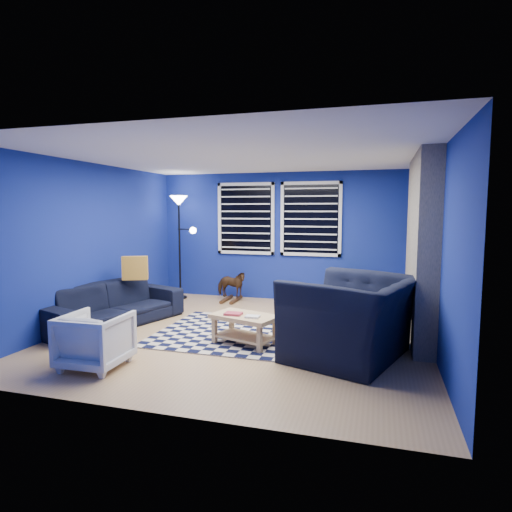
{
  "coord_description": "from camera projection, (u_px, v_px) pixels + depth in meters",
  "views": [
    {
      "loc": [
        1.81,
        -5.69,
        1.77
      ],
      "look_at": [
        0.09,
        0.3,
        1.1
      ],
      "focal_mm": 30.0,
      "sensor_mm": 36.0,
      "label": 1
    }
  ],
  "objects": [
    {
      "name": "wall_left",
      "position": [
        92.0,
        243.0,
        6.68
      ],
      "size": [
        0.0,
        5.0,
        5.0
      ],
      "primitive_type": "plane",
      "rotation": [
        1.57,
        0.0,
        1.57
      ],
      "color": "navy",
      "rests_on": "floor"
    },
    {
      "name": "floor",
      "position": [
        244.0,
        334.0,
        6.12
      ],
      "size": [
        5.0,
        5.0,
        0.0
      ],
      "primitive_type": "plane",
      "color": "tan",
      "rests_on": "ground"
    },
    {
      "name": "coffee_table",
      "position": [
        244.0,
        323.0,
        5.61
      ],
      "size": [
        0.95,
        0.72,
        0.42
      ],
      "rotation": [
        0.0,
        0.0,
        -0.31
      ],
      "color": "tan",
      "rests_on": "rug"
    },
    {
      "name": "rug",
      "position": [
        246.0,
        334.0,
        6.12
      ],
      "size": [
        2.51,
        2.01,
        0.02
      ],
      "primitive_type": "cube",
      "rotation": [
        0.0,
        0.0,
        -0.0
      ],
      "color": "black",
      "rests_on": "floor"
    },
    {
      "name": "sofa",
      "position": [
        112.0,
        304.0,
        6.57
      ],
      "size": [
        2.39,
        1.52,
        0.65
      ],
      "primitive_type": "imported",
      "rotation": [
        0.0,
        0.0,
        1.25
      ],
      "color": "black",
      "rests_on": "floor"
    },
    {
      "name": "window_right",
      "position": [
        311.0,
        219.0,
        8.15
      ],
      "size": [
        1.17,
        0.06,
        1.42
      ],
      "color": "black",
      "rests_on": "wall_back"
    },
    {
      "name": "window_left",
      "position": [
        246.0,
        219.0,
        8.51
      ],
      "size": [
        1.17,
        0.06,
        1.42
      ],
      "color": "black",
      "rests_on": "wall_back"
    },
    {
      "name": "floor_lamp",
      "position": [
        180.0,
        215.0,
        8.44
      ],
      "size": [
        0.56,
        0.34,
        2.05
      ],
      "color": "black",
      "rests_on": "floor"
    },
    {
      "name": "armchair_big",
      "position": [
        352.0,
        318.0,
        5.1
      ],
      "size": [
        1.85,
        1.73,
        0.97
      ],
      "primitive_type": "imported",
      "rotation": [
        0.0,
        0.0,
        -1.91
      ],
      "color": "black",
      "rests_on": "floor"
    },
    {
      "name": "throw_pillow",
      "position": [
        135.0,
        268.0,
        6.88
      ],
      "size": [
        0.42,
        0.27,
        0.38
      ],
      "primitive_type": "cube",
      "rotation": [
        0.0,
        0.0,
        0.4
      ],
      "color": "#BF862D",
      "rests_on": "sofa"
    },
    {
      "name": "tv",
      "position": [
        418.0,
        232.0,
        7.21
      ],
      "size": [
        0.07,
        1.0,
        0.58
      ],
      "color": "black",
      "rests_on": "wall_right"
    },
    {
      "name": "armchair_bent",
      "position": [
        95.0,
        340.0,
        4.81
      ],
      "size": [
        0.69,
        0.7,
        0.63
      ],
      "primitive_type": "imported",
      "rotation": [
        0.0,
        0.0,
        3.17
      ],
      "color": "gray",
      "rests_on": "floor"
    },
    {
      "name": "wall_back",
      "position": [
        283.0,
        237.0,
        8.38
      ],
      "size": [
        5.0,
        0.0,
        5.0
      ],
      "primitive_type": "plane",
      "rotation": [
        1.57,
        0.0,
        0.0
      ],
      "color": "navy",
      "rests_on": "floor"
    },
    {
      "name": "rocking_horse",
      "position": [
        231.0,
        284.0,
        8.3
      ],
      "size": [
        0.32,
        0.64,
        0.53
      ],
      "primitive_type": "imported",
      "rotation": [
        0.0,
        0.0,
        1.51
      ],
      "color": "#412815",
      "rests_on": "floor"
    },
    {
      "name": "wall_right",
      "position": [
        436.0,
        252.0,
        5.3
      ],
      "size": [
        0.0,
        5.0,
        5.0
      ],
      "primitive_type": "plane",
      "rotation": [
        1.57,
        0.0,
        -1.57
      ],
      "color": "navy",
      "rests_on": "floor"
    },
    {
      "name": "fireplace",
      "position": [
        420.0,
        252.0,
        5.82
      ],
      "size": [
        0.65,
        2.0,
        2.5
      ],
      "color": "gray",
      "rests_on": "floor"
    },
    {
      "name": "ceiling",
      "position": [
        244.0,
        156.0,
        5.85
      ],
      "size": [
        5.0,
        5.0,
        0.0
      ],
      "primitive_type": "plane",
      "rotation": [
        3.14,
        0.0,
        0.0
      ],
      "color": "white",
      "rests_on": "wall_back"
    },
    {
      "name": "cabinet",
      "position": [
        349.0,
        291.0,
        7.88
      ],
      "size": [
        0.78,
        0.67,
        0.64
      ],
      "rotation": [
        0.0,
        0.0,
        0.41
      ],
      "color": "tan",
      "rests_on": "floor"
    }
  ]
}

